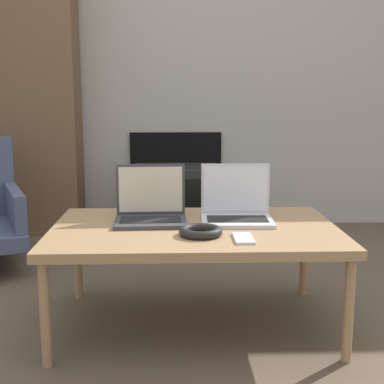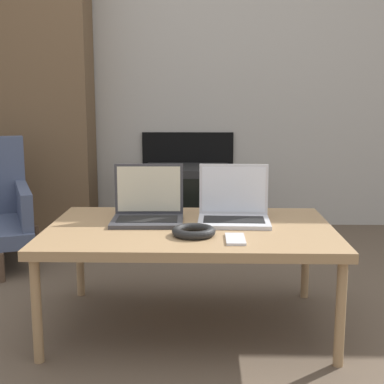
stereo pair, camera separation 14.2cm
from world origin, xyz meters
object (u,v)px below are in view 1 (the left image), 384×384
laptop_left (151,209)px  laptop_right (236,209)px  headphones (201,231)px  phone (243,238)px  tv (176,200)px

laptop_left → laptop_right: same height
headphones → laptop_left: bearing=129.7°
phone → tv: 1.75m
phone → laptop_right: bearing=88.3°
tv → headphones: bearing=-87.1°
laptop_right → tv: bearing=101.5°
phone → tv: tv is taller
laptop_left → tv: 1.45m
laptop_left → laptop_right: size_ratio=1.00×
headphones → tv: 1.68m
headphones → laptop_right: bearing=55.7°
laptop_right → phone: size_ratio=2.00×
headphones → phone: (0.15, -0.06, -0.01)m
laptop_right → headphones: size_ratio=1.82×
laptop_left → laptop_right: (0.36, 0.00, 0.00)m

